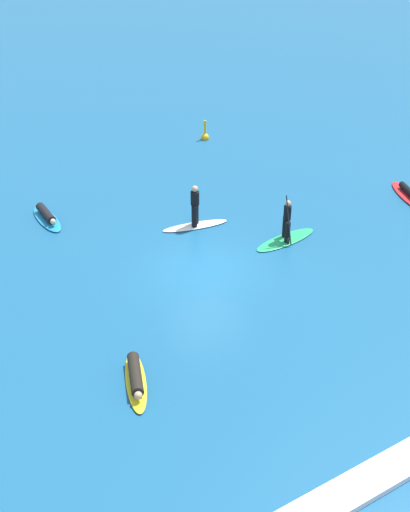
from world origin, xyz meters
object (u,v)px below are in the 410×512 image
surfer_on_yellow_board (136,378)px  marker_buoy (205,136)px  surfer_on_green_board (286,232)px  surfer_on_red_board (409,195)px  surfer_on_blue_board (47,216)px  surfer_on_white_board (195,215)px

surfer_on_yellow_board → marker_buoy: marker_buoy is taller
surfer_on_green_board → surfer_on_red_board: bearing=175.8°
surfer_on_blue_board → surfer_on_red_board: surfer_on_blue_board is taller
marker_buoy → surfer_on_white_board: bearing=-124.4°
surfer_on_blue_board → surfer_on_green_board: bearing=49.4°
surfer_on_yellow_board → surfer_on_red_board: size_ratio=0.88×
surfer_on_red_board → surfer_on_white_board: (-9.05, 2.64, 0.40)m
surfer_on_green_board → surfer_on_blue_board: 9.54m
surfer_on_yellow_board → surfer_on_red_board: 15.74m
surfer_on_blue_board → surfer_on_red_board: 15.15m
marker_buoy → surfer_on_yellow_board: bearing=-128.1°
surfer_on_red_board → surfer_on_yellow_board: bearing=-54.3°
surfer_on_red_board → surfer_on_green_board: bearing=-68.9°
surfer_on_blue_board → surfer_on_yellow_board: (-1.36, -10.47, 0.01)m
surfer_on_blue_board → surfer_on_white_board: 5.98m
surfer_on_yellow_board → surfer_on_white_board: 9.20m
surfer_on_white_board → marker_buoy: bearing=68.0°
surfer_on_green_board → marker_buoy: bearing=-110.4°
surfer_on_yellow_board → surfer_on_white_board: bearing=160.2°
surfer_on_white_board → marker_buoy: 9.13m
surfer_on_white_board → marker_buoy: size_ratio=2.49×
surfer_on_green_board → surfer_on_red_board: surfer_on_green_board is taller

